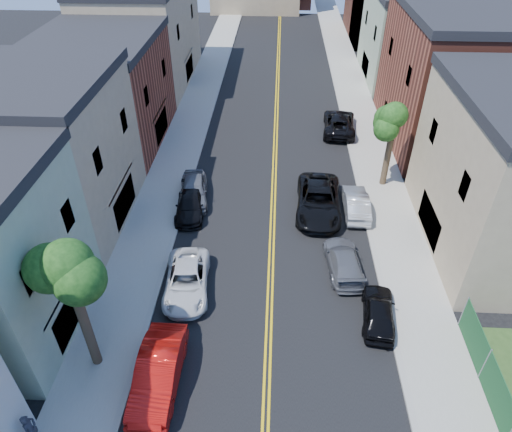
# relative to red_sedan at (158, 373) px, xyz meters

# --- Properties ---
(sidewalk_left) EXTENTS (3.20, 100.00, 0.15)m
(sidewalk_left) POSITION_rel_red_sedan_xyz_m (-3.14, 26.93, -0.75)
(sidewalk_left) COLOR gray
(sidewalk_left) RESTS_ON ground
(sidewalk_right) EXTENTS (3.20, 100.00, 0.15)m
(sidewalk_right) POSITION_rel_red_sedan_xyz_m (12.66, 26.93, -0.75)
(sidewalk_right) COLOR gray
(sidewalk_right) RESTS_ON ground
(curb_left) EXTENTS (0.30, 100.00, 0.15)m
(curb_left) POSITION_rel_red_sedan_xyz_m (-1.39, 26.93, -0.75)
(curb_left) COLOR gray
(curb_left) RESTS_ON ground
(curb_right) EXTENTS (0.30, 100.00, 0.15)m
(curb_right) POSITION_rel_red_sedan_xyz_m (10.91, 26.93, -0.75)
(curb_right) COLOR gray
(curb_right) RESTS_ON ground
(bldg_left_tan_near) EXTENTS (9.00, 10.00, 9.00)m
(bldg_left_tan_near) POSITION_rel_red_sedan_xyz_m (-9.24, 11.93, 3.67)
(bldg_left_tan_near) COLOR #998466
(bldg_left_tan_near) RESTS_ON ground
(bldg_left_brick) EXTENTS (9.00, 12.00, 8.00)m
(bldg_left_brick) POSITION_rel_red_sedan_xyz_m (-9.24, 22.93, 3.17)
(bldg_left_brick) COLOR brown
(bldg_left_brick) RESTS_ON ground
(bldg_left_tan_far) EXTENTS (9.00, 16.00, 9.50)m
(bldg_left_tan_far) POSITION_rel_red_sedan_xyz_m (-9.24, 36.93, 3.92)
(bldg_left_tan_far) COLOR #998466
(bldg_left_tan_far) RESTS_ON ground
(bldg_right_brick) EXTENTS (9.00, 14.00, 10.00)m
(bldg_right_brick) POSITION_rel_red_sedan_xyz_m (18.76, 24.93, 4.17)
(bldg_right_brick) COLOR brown
(bldg_right_brick) RESTS_ON ground
(bldg_right_palegrn) EXTENTS (9.00, 12.00, 8.50)m
(bldg_right_palegrn) POSITION_rel_red_sedan_xyz_m (18.76, 38.93, 3.42)
(bldg_right_palegrn) COLOR gray
(bldg_right_palegrn) RESTS_ON ground
(tree_left_mid) EXTENTS (5.20, 5.20, 9.29)m
(tree_left_mid) POSITION_rel_red_sedan_xyz_m (-3.12, 0.94, 5.75)
(tree_left_mid) COLOR #37261B
(tree_left_mid) RESTS_ON sidewalk_left
(tree_right_far) EXTENTS (4.40, 4.40, 8.03)m
(tree_right_far) POSITION_rel_red_sedan_xyz_m (12.68, 16.94, 4.93)
(tree_right_far) COLOR #37261B
(tree_right_far) RESTS_ON sidewalk_right
(red_sedan) EXTENTS (1.79, 5.05, 1.66)m
(red_sedan) POSITION_rel_red_sedan_xyz_m (0.00, 0.00, 0.00)
(red_sedan) COLOR red
(red_sedan) RESTS_ON ground
(white_pickup) EXTENTS (2.74, 5.17, 1.39)m
(white_pickup) POSITION_rel_red_sedan_xyz_m (0.24, 5.80, -0.14)
(white_pickup) COLOR silver
(white_pickup) RESTS_ON ground
(grey_car_left) EXTENTS (2.47, 4.81, 1.57)m
(grey_car_left) POSITION_rel_red_sedan_xyz_m (-0.74, 14.37, -0.04)
(grey_car_left) COLOR #5B5D63
(grey_car_left) RESTS_ON ground
(black_car_left) EXTENTS (2.14, 4.59, 1.30)m
(black_car_left) POSITION_rel_red_sedan_xyz_m (-0.74, 12.90, -0.18)
(black_car_left) COLOR black
(black_car_left) RESTS_ON ground
(grey_car_right) EXTENTS (2.21, 4.68, 1.32)m
(grey_car_right) POSITION_rel_red_sedan_xyz_m (8.86, 7.84, -0.17)
(grey_car_right) COLOR #57595F
(grey_car_right) RESTS_ON ground
(black_car_right) EXTENTS (2.05, 4.06, 1.33)m
(black_car_right) POSITION_rel_red_sedan_xyz_m (10.26, 4.14, -0.17)
(black_car_right) COLOR black
(black_car_right) RESTS_ON ground
(silver_car_right) EXTENTS (1.54, 4.33, 1.42)m
(silver_car_right) POSITION_rel_red_sedan_xyz_m (10.26, 13.46, -0.12)
(silver_car_right) COLOR #B4B8BD
(silver_car_right) RESTS_ON ground
(dark_car_right_far) EXTENTS (3.09, 5.90, 1.59)m
(dark_car_right_far) POSITION_rel_red_sedan_xyz_m (10.26, 25.48, -0.04)
(dark_car_right_far) COLOR black
(dark_car_right_far) RESTS_ON ground
(black_suv_lane) EXTENTS (3.20, 6.37, 1.73)m
(black_suv_lane) POSITION_rel_red_sedan_xyz_m (7.76, 13.44, 0.04)
(black_suv_lane) COLOR black
(black_suv_lane) RESTS_ON ground
(pedestrian_left) EXTENTS (0.43, 0.64, 1.72)m
(pedestrian_left) POSITION_rel_red_sedan_xyz_m (-4.34, -2.88, 0.18)
(pedestrian_left) COLOR #28272F
(pedestrian_left) RESTS_ON sidewalk_left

